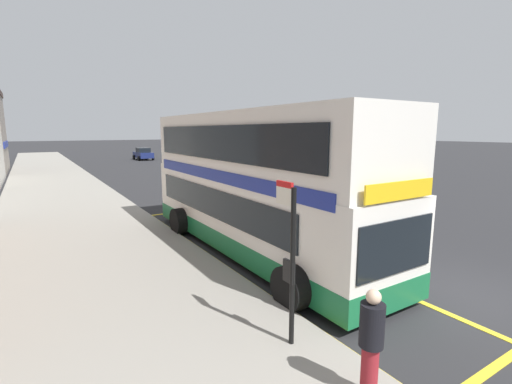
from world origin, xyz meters
The scene contains 8 objects.
ground_plane centered at (0.00, 32.00, 0.00)m, with size 260.00×260.00×0.00m, color #28282B.
pavement_near centered at (-7.00, 32.00, 0.07)m, with size 6.00×76.00×0.14m, color gray.
double_decker_bus centered at (-2.46, 5.57, 2.06)m, with size 3.22×10.78×4.40m.
bus_bay_markings centered at (-2.53, 5.27, 0.01)m, with size 2.94×13.94×0.01m.
bus_stop_sign centered at (-4.75, 0.62, 1.80)m, with size 0.09×0.51×2.85m.
parked_car_navy_kerbside centered at (4.67, 45.32, 0.80)m, with size 2.09×4.20×1.62m.
parked_car_black_distant centered at (3.04, 18.79, 0.80)m, with size 2.09×4.20×1.62m.
pedestrian_waiting_near_sign centered at (-4.62, -1.05, 1.00)m, with size 0.34×0.34×1.60m.
Camera 1 is at (-8.37, -4.03, 3.84)m, focal length 25.19 mm.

